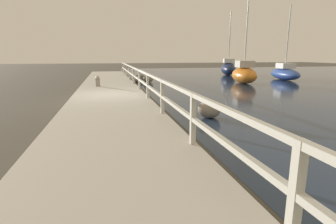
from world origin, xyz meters
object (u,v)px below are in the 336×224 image
at_px(mooring_bollard, 98,81).
at_px(sailboat_navy, 228,68).
at_px(sailboat_blue, 285,73).
at_px(sailboat_orange, 244,74).

relative_size(mooring_bollard, sailboat_navy, 0.09).
xyz_separation_m(mooring_bollard, sailboat_navy, (13.19, 10.57, 0.13)).
bearing_deg(sailboat_blue, sailboat_orange, -146.70).
distance_m(sailboat_blue, sailboat_navy, 6.66).
relative_size(sailboat_orange, sailboat_navy, 1.24).
height_order(mooring_bollard, sailboat_orange, sailboat_orange).
bearing_deg(mooring_bollard, sailboat_blue, 15.56).
bearing_deg(sailboat_navy, sailboat_blue, -50.38).
bearing_deg(mooring_bollard, sailboat_navy, 38.70).
relative_size(sailboat_blue, sailboat_orange, 0.75).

